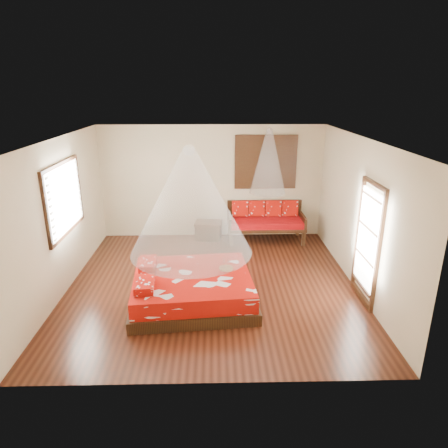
{
  "coord_description": "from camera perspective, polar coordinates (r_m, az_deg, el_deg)",
  "views": [
    {
      "loc": [
        0.06,
        -6.98,
        3.66
      ],
      "look_at": [
        0.24,
        0.27,
        1.15
      ],
      "focal_mm": 32.0,
      "sensor_mm": 36.0,
      "label": 1
    }
  ],
  "objects": [
    {
      "name": "daybed",
      "position": [
        9.96,
        5.95,
        0.62
      ],
      "size": [
        1.88,
        0.83,
        0.96
      ],
      "color": "black",
      "rests_on": "floor"
    },
    {
      "name": "wine_tray",
      "position": [
        7.31,
        0.29,
        -6.04
      ],
      "size": [
        0.26,
        0.26,
        0.21
      ],
      "rotation": [
        0.0,
        0.0,
        -0.21
      ],
      "color": "brown",
      "rests_on": "bed"
    },
    {
      "name": "mosquito_net_main",
      "position": [
        6.63,
        -4.84,
        3.19
      ],
      "size": [
        2.08,
        2.08,
        1.8
      ],
      "primitive_type": "cone",
      "color": "white",
      "rests_on": "ceiling"
    },
    {
      "name": "storage_chest",
      "position": [
        10.04,
        -2.25,
        -0.91
      ],
      "size": [
        0.72,
        0.58,
        0.45
      ],
      "rotation": [
        0.0,
        0.0,
        -0.16
      ],
      "color": "black",
      "rests_on": "floor"
    },
    {
      "name": "glazed_door",
      "position": [
        7.38,
        19.79,
        -2.64
      ],
      "size": [
        0.08,
        1.02,
        2.16
      ],
      "color": "black",
      "rests_on": "floor"
    },
    {
      "name": "room",
      "position": [
        7.34,
        -1.83,
        1.15
      ],
      "size": [
        5.54,
        5.54,
        2.84
      ],
      "color": "black",
      "rests_on": "ground"
    },
    {
      "name": "mosquito_net_daybed",
      "position": [
        9.46,
        6.35,
        8.87
      ],
      "size": [
        0.85,
        0.85,
        1.5
      ],
      "primitive_type": "cone",
      "color": "white",
      "rests_on": "ceiling"
    },
    {
      "name": "bed",
      "position": [
        7.23,
        -4.65,
        -9.1
      ],
      "size": [
        2.3,
        2.12,
        0.64
      ],
      "rotation": [
        0.0,
        0.0,
        0.09
      ],
      "color": "black",
      "rests_on": "floor"
    },
    {
      "name": "window_left",
      "position": [
        7.94,
        -21.82,
        3.43
      ],
      "size": [
        0.1,
        1.74,
        1.34
      ],
      "color": "black",
      "rests_on": "wall_left"
    },
    {
      "name": "shutter_panel",
      "position": [
        9.94,
        5.98,
        8.79
      ],
      "size": [
        1.52,
        0.06,
        1.32
      ],
      "color": "black",
      "rests_on": "wall_back"
    }
  ]
}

